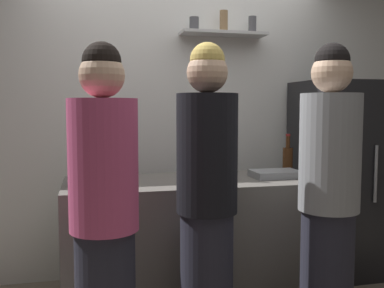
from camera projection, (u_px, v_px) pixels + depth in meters
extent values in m
cube|color=white|center=(179.00, 121.00, 3.76)|extent=(4.80, 0.10, 2.60)
cube|color=silver|center=(224.00, 34.00, 3.62)|extent=(0.72, 0.22, 0.02)
cylinder|color=#4C4C51|center=(194.00, 24.00, 3.56)|extent=(0.08, 0.08, 0.11)
cylinder|color=olive|center=(224.00, 21.00, 3.62)|extent=(0.07, 0.07, 0.18)
cylinder|color=#4C4C51|center=(252.00, 25.00, 3.67)|extent=(0.07, 0.07, 0.14)
cube|color=black|center=(334.00, 178.00, 3.70)|extent=(0.59, 0.62, 1.64)
cylinder|color=#99999E|center=(376.00, 174.00, 3.41)|extent=(0.02, 0.02, 0.45)
cube|color=#66605B|center=(192.00, 244.00, 3.08)|extent=(1.75, 0.72, 0.92)
cube|color=gray|center=(276.00, 174.00, 3.14)|extent=(0.34, 0.24, 0.05)
cylinder|color=#B2B2B7|center=(191.00, 168.00, 3.26)|extent=(0.12, 0.12, 0.10)
cylinder|color=silver|center=(193.00, 160.00, 3.27)|extent=(0.01, 0.02, 0.16)
cylinder|color=silver|center=(191.00, 160.00, 3.27)|extent=(0.01, 0.01, 0.16)
cylinder|color=silver|center=(192.00, 158.00, 3.27)|extent=(0.04, 0.03, 0.18)
cylinder|color=silver|center=(187.00, 159.00, 3.27)|extent=(0.01, 0.01, 0.17)
cylinder|color=silver|center=(192.00, 159.00, 3.26)|extent=(0.02, 0.03, 0.17)
cylinder|color=silver|center=(190.00, 158.00, 3.26)|extent=(0.04, 0.03, 0.19)
cylinder|color=silver|center=(191.00, 161.00, 3.26)|extent=(0.02, 0.01, 0.15)
cylinder|color=silver|center=(194.00, 159.00, 3.24)|extent=(0.01, 0.01, 0.18)
cylinder|color=#B2BFB2|center=(223.00, 159.00, 3.24)|extent=(0.07, 0.07, 0.24)
cylinder|color=#B2BFB2|center=(223.00, 138.00, 3.22)|extent=(0.03, 0.03, 0.09)
cylinder|color=#333333|center=(223.00, 131.00, 3.22)|extent=(0.03, 0.03, 0.02)
cylinder|color=#472814|center=(288.00, 160.00, 3.41)|extent=(0.08, 0.08, 0.19)
cylinder|color=#472814|center=(288.00, 142.00, 3.40)|extent=(0.03, 0.03, 0.09)
cylinder|color=maroon|center=(288.00, 135.00, 3.39)|extent=(0.04, 0.04, 0.02)
cylinder|color=#19471E|center=(224.00, 163.00, 3.03)|extent=(0.07, 0.07, 0.24)
cylinder|color=#19471E|center=(224.00, 140.00, 3.01)|extent=(0.03, 0.03, 0.08)
cylinder|color=black|center=(224.00, 134.00, 3.01)|extent=(0.03, 0.03, 0.02)
cylinder|color=black|center=(75.00, 170.00, 2.79)|extent=(0.08, 0.08, 0.20)
cylinder|color=black|center=(75.00, 148.00, 2.78)|extent=(0.03, 0.03, 0.09)
cylinder|color=gold|center=(74.00, 140.00, 2.77)|extent=(0.03, 0.03, 0.02)
cylinder|color=silver|center=(86.00, 166.00, 3.02)|extent=(0.09, 0.09, 0.20)
cylinder|color=silver|center=(85.00, 150.00, 3.01)|extent=(0.05, 0.05, 0.03)
cylinder|color=#268C3F|center=(85.00, 147.00, 3.00)|extent=(0.05, 0.05, 0.02)
cylinder|color=#262633|center=(326.00, 281.00, 2.52)|extent=(0.30, 0.30, 0.84)
cylinder|color=gray|center=(330.00, 152.00, 2.46)|extent=(0.34, 0.34, 0.66)
sphere|color=#D8AD8C|center=(332.00, 73.00, 2.42)|extent=(0.23, 0.23, 0.23)
sphere|color=black|center=(332.00, 60.00, 2.41)|extent=(0.19, 0.19, 0.19)
cylinder|color=#262633|center=(207.00, 284.00, 2.48)|extent=(0.30, 0.30, 0.83)
cylinder|color=black|center=(207.00, 153.00, 2.42)|extent=(0.34, 0.34, 0.66)
sphere|color=#D8AD8C|center=(207.00, 73.00, 2.38)|extent=(0.23, 0.23, 0.23)
sphere|color=#D8B759|center=(207.00, 60.00, 2.37)|extent=(0.19, 0.19, 0.19)
cylinder|color=#D14C7F|center=(103.00, 165.00, 2.13)|extent=(0.34, 0.34, 0.65)
sphere|color=#D8AD8C|center=(102.00, 75.00, 2.09)|extent=(0.22, 0.22, 0.22)
sphere|color=black|center=(102.00, 61.00, 2.09)|extent=(0.19, 0.19, 0.19)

